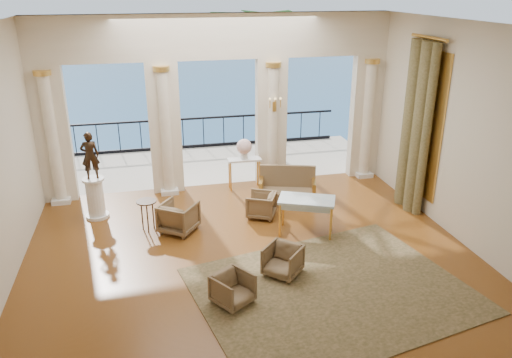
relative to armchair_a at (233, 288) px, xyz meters
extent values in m
plane|color=#4D2B0A|center=(0.65, 1.51, -0.31)|extent=(9.00, 9.00, 0.00)
plane|color=beige|center=(0.65, -2.49, 1.94)|extent=(9.00, 0.00, 9.00)
plane|color=beige|center=(5.15, 1.51, 1.94)|extent=(0.00, 8.00, 8.00)
plane|color=white|center=(0.65, 1.51, 4.19)|extent=(9.00, 9.00, 0.00)
cube|color=beige|center=(0.65, 5.36, 3.64)|extent=(9.00, 0.30, 1.10)
cube|color=beige|center=(-3.45, 5.36, 1.39)|extent=(0.80, 0.30, 3.40)
cylinder|color=beige|center=(-3.45, 5.18, 1.29)|extent=(0.28, 0.28, 3.20)
cylinder|color=gold|center=(-3.45, 5.18, 2.94)|extent=(0.40, 0.40, 0.12)
cube|color=silver|center=(-3.45, 5.18, -0.25)|extent=(0.45, 0.45, 0.12)
cube|color=beige|center=(-0.75, 5.36, 1.39)|extent=(0.80, 0.30, 3.40)
cylinder|color=beige|center=(-0.75, 5.18, 1.29)|extent=(0.28, 0.28, 3.20)
cylinder|color=gold|center=(-0.75, 5.18, 2.94)|extent=(0.40, 0.40, 0.12)
cube|color=silver|center=(-0.75, 5.18, -0.25)|extent=(0.45, 0.45, 0.12)
cube|color=beige|center=(2.05, 5.36, 1.39)|extent=(0.80, 0.30, 3.40)
cylinder|color=beige|center=(2.05, 5.18, 1.29)|extent=(0.28, 0.28, 3.20)
cylinder|color=gold|center=(2.05, 5.18, 2.94)|extent=(0.40, 0.40, 0.12)
cube|color=silver|center=(2.05, 5.18, -0.25)|extent=(0.45, 0.45, 0.12)
cube|color=beige|center=(4.75, 5.36, 1.39)|extent=(0.80, 0.30, 3.40)
cylinder|color=beige|center=(4.75, 5.18, 1.29)|extent=(0.28, 0.28, 3.20)
cylinder|color=gold|center=(4.75, 5.18, 2.94)|extent=(0.40, 0.40, 0.12)
cube|color=silver|center=(4.75, 5.18, -0.25)|extent=(0.45, 0.45, 0.12)
cube|color=beige|center=(0.65, 7.31, -0.36)|extent=(10.00, 3.60, 0.10)
cube|color=black|center=(0.65, 8.91, 0.69)|extent=(9.00, 0.06, 0.06)
cube|color=black|center=(0.65, 8.91, -0.26)|extent=(9.00, 0.06, 0.10)
cylinder|color=black|center=(0.65, 8.91, 0.19)|extent=(0.03, 0.03, 1.00)
cylinder|color=black|center=(-3.45, 8.91, 0.19)|extent=(0.03, 0.03, 1.00)
cylinder|color=black|center=(4.75, 8.91, 0.19)|extent=(0.03, 0.03, 1.00)
cylinder|color=#4C3823|center=(2.65, 8.11, 1.79)|extent=(0.20, 0.20, 4.20)
plane|color=#225B95|center=(0.65, 61.51, -6.31)|extent=(160.00, 160.00, 0.00)
cylinder|color=brown|center=(4.95, 2.56, 1.69)|extent=(0.26, 0.26, 4.00)
cylinder|color=brown|center=(4.91, 3.01, 1.69)|extent=(0.32, 0.32, 4.00)
cylinder|color=brown|center=(4.95, 3.46, 1.69)|extent=(0.26, 0.26, 4.00)
cylinder|color=gold|center=(5.00, 3.01, 3.74)|extent=(0.08, 1.40, 0.08)
cube|color=gold|center=(5.12, 3.01, 1.79)|extent=(0.04, 1.60, 3.40)
cube|color=gold|center=(2.05, 5.04, 1.89)|extent=(0.10, 0.04, 0.25)
cylinder|color=gold|center=(1.91, 4.96, 1.99)|extent=(0.02, 0.02, 0.22)
cylinder|color=gold|center=(2.05, 4.96, 1.99)|extent=(0.02, 0.02, 0.22)
cylinder|color=gold|center=(2.19, 4.96, 1.99)|extent=(0.02, 0.02, 0.22)
cube|color=#34361A|center=(1.81, -0.04, -0.30)|extent=(5.33, 4.52, 0.02)
imported|color=#493A20|center=(0.00, 0.00, 0.00)|extent=(0.81, 0.80, 0.62)
imported|color=#493A20|center=(1.08, 0.69, 0.01)|extent=(0.86, 0.86, 0.65)
imported|color=#493A20|center=(1.28, 3.24, 0.02)|extent=(0.80, 0.82, 0.65)
imported|color=#493A20|center=(-0.68, 2.92, 0.07)|extent=(0.99, 0.98, 0.75)
cube|color=#493A20|center=(2.08, 3.81, 0.00)|extent=(1.50, 0.95, 0.10)
cube|color=#493A20|center=(2.16, 4.07, 0.33)|extent=(1.36, 0.49, 0.57)
cube|color=gold|center=(1.46, 4.00, 0.19)|extent=(0.25, 0.57, 0.27)
cube|color=gold|center=(2.71, 3.62, 0.19)|extent=(0.25, 0.57, 0.27)
cylinder|color=gold|center=(1.44, 3.77, -0.18)|extent=(0.05, 0.05, 0.26)
cylinder|color=gold|center=(2.59, 3.42, -0.18)|extent=(0.05, 0.05, 0.26)
cylinder|color=gold|center=(1.58, 4.21, -0.18)|extent=(0.05, 0.05, 0.26)
cylinder|color=gold|center=(2.72, 3.85, -0.18)|extent=(0.05, 0.05, 0.26)
cube|color=#A0BDC7|center=(2.05, 2.21, 0.49)|extent=(1.36, 1.08, 0.05)
cylinder|color=gold|center=(1.44, 2.18, 0.08)|extent=(0.05, 0.05, 0.77)
cylinder|color=gold|center=(2.44, 1.74, 0.08)|extent=(0.05, 0.05, 0.77)
cylinder|color=gold|center=(1.65, 2.68, 0.08)|extent=(0.05, 0.05, 0.77)
cylinder|color=gold|center=(2.66, 2.24, 0.08)|extent=(0.05, 0.05, 0.77)
cylinder|color=silver|center=(-2.51, 4.08, -0.27)|extent=(0.54, 0.54, 0.07)
cylinder|color=silver|center=(-2.51, 4.08, 0.19)|extent=(0.39, 0.39, 0.86)
cylinder|color=silver|center=(-2.51, 4.08, 0.65)|extent=(0.50, 0.50, 0.05)
imported|color=black|center=(-2.51, 4.08, 1.23)|extent=(0.42, 0.30, 1.10)
cube|color=silver|center=(1.25, 5.06, 0.50)|extent=(0.89, 0.36, 0.05)
cylinder|color=gold|center=(0.86, 4.95, 0.08)|extent=(0.04, 0.04, 0.79)
cylinder|color=gold|center=(1.64, 4.93, 0.08)|extent=(0.04, 0.04, 0.79)
cylinder|color=gold|center=(0.87, 5.19, 0.08)|extent=(0.04, 0.04, 0.79)
cylinder|color=gold|center=(1.65, 5.18, 0.08)|extent=(0.04, 0.04, 0.79)
cylinder|color=silver|center=(1.25, 5.06, 0.65)|extent=(0.20, 0.20, 0.25)
sphere|color=#E9A4A5|center=(1.25, 5.06, 0.86)|extent=(0.41, 0.41, 0.41)
cylinder|color=black|center=(-1.35, 3.12, 0.39)|extent=(0.44, 0.44, 0.03)
cylinder|color=black|center=(-1.22, 3.19, 0.03)|extent=(0.03, 0.03, 0.69)
cylinder|color=black|center=(-1.47, 3.19, 0.03)|extent=(0.03, 0.03, 0.69)
cylinder|color=black|center=(-1.35, 2.98, 0.03)|extent=(0.03, 0.03, 0.69)
camera|label=1|loc=(-1.24, -7.16, 4.86)|focal=35.00mm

